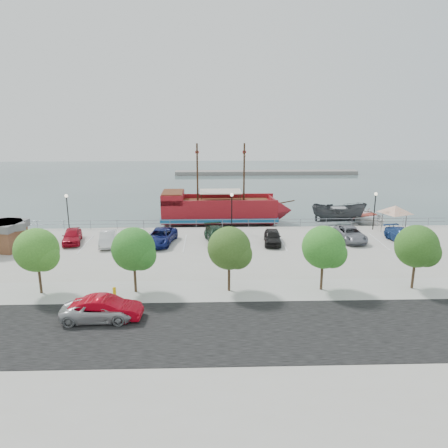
{
  "coord_description": "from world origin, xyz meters",
  "views": [
    {
      "loc": [
        -2.33,
        -40.47,
        13.45
      ],
      "look_at": [
        -1.0,
        2.0,
        2.0
      ],
      "focal_mm": 35.0,
      "sensor_mm": 36.0,
      "label": 1
    }
  ],
  "objects": [
    {
      "name": "dock_east",
      "position": [
        16.56,
        9.2,
        -0.79
      ],
      "size": [
        7.4,
        2.99,
        0.41
      ],
      "primitive_type": "cube",
      "rotation": [
        0.0,
        0.0,
        -0.13
      ],
      "color": "gray",
      "rests_on": "ground"
    },
    {
      "name": "parked_car_f",
      "position": [
        8.72,
        1.43,
        0.69
      ],
      "size": [
        1.95,
        4.31,
        1.37
      ],
      "primitive_type": "imported",
      "rotation": [
        0.0,
        0.0,
        -0.12
      ],
      "color": "silver",
      "rests_on": "land_slab"
    },
    {
      "name": "lamp_post_mid",
      "position": [
        0.0,
        6.5,
        2.94
      ],
      "size": [
        0.36,
        0.36,
        4.28
      ],
      "color": "black",
      "rests_on": "land_slab"
    },
    {
      "name": "parked_car_a",
      "position": [
        -16.48,
        2.55,
        0.74
      ],
      "size": [
        2.55,
        4.59,
        1.48
      ],
      "primitive_type": "imported",
      "rotation": [
        0.0,
        0.0,
        0.19
      ],
      "color": "#A50D1E",
      "rests_on": "land_slab"
    },
    {
      "name": "parked_car_c",
      "position": [
        -7.45,
        1.95,
        0.74
      ],
      "size": [
        3.42,
        5.72,
        1.49
      ],
      "primitive_type": "imported",
      "rotation": [
        0.0,
        0.0,
        -0.19
      ],
      "color": "navy",
      "rests_on": "land_slab"
    },
    {
      "name": "seawall_railing",
      "position": [
        0.0,
        7.8,
        0.53
      ],
      "size": [
        50.0,
        0.06,
        1.0
      ],
      "color": "gray",
      "rests_on": "land_slab"
    },
    {
      "name": "parked_car_b",
      "position": [
        -12.66,
        1.62,
        0.69
      ],
      "size": [
        2.02,
        4.38,
        1.39
      ],
      "primitive_type": "imported",
      "rotation": [
        0.0,
        0.0,
        0.13
      ],
      "color": "silver",
      "rests_on": "land_slab"
    },
    {
      "name": "street_van",
      "position": [
        -9.63,
        -14.32,
        0.67
      ],
      "size": [
        4.9,
        2.35,
        1.35
      ],
      "primitive_type": "imported",
      "rotation": [
        0.0,
        0.0,
        1.6
      ],
      "color": "#A1A3A5",
      "rests_on": "street"
    },
    {
      "name": "shed",
      "position": [
        -22.22,
        0.55,
        1.48
      ],
      "size": [
        4.06,
        4.06,
        2.78
      ],
      "rotation": [
        0.0,
        0.0,
        -0.23
      ],
      "color": "brown",
      "rests_on": "land_slab"
    },
    {
      "name": "parked_car_g",
      "position": [
        12.14,
        2.47,
        0.7
      ],
      "size": [
        2.51,
        5.14,
        1.41
      ],
      "primitive_type": "imported",
      "rotation": [
        0.0,
        0.0,
        0.04
      ],
      "color": "gray",
      "rests_on": "land_slab"
    },
    {
      "name": "dock_mid",
      "position": [
        9.0,
        9.2,
        -0.82
      ],
      "size": [
        6.73,
        3.34,
        0.37
      ],
      "primitive_type": "cube",
      "rotation": [
        0.0,
        0.0,
        0.24
      ],
      "color": "slate",
      "rests_on": "ground"
    },
    {
      "name": "dock_west",
      "position": [
        -15.07,
        9.2,
        -0.79
      ],
      "size": [
        7.52,
        2.63,
        0.42
      ],
      "primitive_type": "cube",
      "rotation": [
        0.0,
        0.0,
        0.07
      ],
      "color": "gray",
      "rests_on": "ground"
    },
    {
      "name": "street",
      "position": [
        0.0,
        -16.0,
        0.01
      ],
      "size": [
        100.0,
        8.0,
        0.04
      ],
      "primitive_type": "cube",
      "color": "black",
      "rests_on": "land_slab"
    },
    {
      "name": "tree_d",
      "position": [
        -0.85,
        -10.07,
        3.3
      ],
      "size": [
        3.3,
        3.2,
        5.0
      ],
      "color": "#473321",
      "rests_on": "sidewalk"
    },
    {
      "name": "tree_c",
      "position": [
        -7.85,
        -10.07,
        3.3
      ],
      "size": [
        3.3,
        3.2,
        5.0
      ],
      "color": "#473321",
      "rests_on": "sidewalk"
    },
    {
      "name": "fire_hydrant",
      "position": [
        -9.41,
        -10.8,
        0.42
      ],
      "size": [
        0.27,
        0.27,
        0.77
      ],
      "rotation": [
        0.0,
        0.0,
        -0.22
      ],
      "color": "#EFB20A",
      "rests_on": "sidewalk"
    },
    {
      "name": "canopy_tent",
      "position": [
        18.12,
        5.97,
        2.88
      ],
      "size": [
        5.25,
        5.25,
        3.31
      ],
      "rotation": [
        0.0,
        0.0,
        -0.42
      ],
      "color": "slate",
      "rests_on": "land_slab"
    },
    {
      "name": "patrol_boat",
      "position": [
        13.72,
        12.18,
        0.3
      ],
      "size": [
        7.01,
        3.49,
        2.6
      ],
      "primitive_type": "imported",
      "rotation": [
        0.0,
        0.0,
        1.42
      ],
      "color": "#3C3F43",
      "rests_on": "ground"
    },
    {
      "name": "tree_e",
      "position": [
        6.15,
        -10.07,
        3.3
      ],
      "size": [
        3.3,
        3.2,
        5.0
      ],
      "color": "#473321",
      "rests_on": "sidewalk"
    },
    {
      "name": "lamp_post_right",
      "position": [
        16.0,
        6.5,
        2.94
      ],
      "size": [
        0.36,
        0.36,
        4.28
      ],
      "color": "black",
      "rests_on": "land_slab"
    },
    {
      "name": "parked_car_e",
      "position": [
        3.89,
        1.61,
        0.71
      ],
      "size": [
        2.06,
        4.31,
        1.42
      ],
      "primitive_type": "imported",
      "rotation": [
        0.0,
        0.0,
        -0.09
      ],
      "color": "black",
      "rests_on": "land_slab"
    },
    {
      "name": "far_shore",
      "position": [
        10.0,
        55.0,
        -0.6
      ],
      "size": [
        40.0,
        3.0,
        0.8
      ],
      "primitive_type": "cube",
      "color": "gray",
      "rests_on": "ground"
    },
    {
      "name": "land_slab",
      "position": [
        0.0,
        -21.0,
        -0.6
      ],
      "size": [
        100.0,
        58.0,
        1.2
      ],
      "primitive_type": "cube",
      "color": "#A8A499",
      "rests_on": "ground"
    },
    {
      "name": "sidewalk",
      "position": [
        0.0,
        -10.0,
        0.01
      ],
      "size": [
        100.0,
        4.0,
        0.05
      ],
      "primitive_type": "cube",
      "color": "#A8A8A4",
      "rests_on": "land_slab"
    },
    {
      "name": "tree_b",
      "position": [
        -14.85,
        -10.07,
        3.3
      ],
      "size": [
        3.3,
        3.2,
        5.0
      ],
      "color": "#473321",
      "rests_on": "sidewalk"
    },
    {
      "name": "parked_car_d",
      "position": [
        -1.67,
        2.25,
        0.76
      ],
      "size": [
        3.09,
        5.55,
        1.52
      ],
      "primitive_type": "imported",
      "rotation": [
        0.0,
        0.0,
        0.19
      ],
      "color": "black",
      "rests_on": "land_slab"
    },
    {
      "name": "street_sedan",
      "position": [
        -9.19,
        -14.24,
        0.76
      ],
      "size": [
        4.7,
        1.85,
        1.52
      ],
      "primitive_type": "imported",
      "rotation": [
        0.0,
        0.0,
        1.52
      ],
      "color": "#B20515",
      "rests_on": "street"
    },
    {
      "name": "parked_car_h",
      "position": [
        17.27,
        1.66,
        0.7
      ],
      "size": [
        2.69,
        5.05,
        1.39
      ],
      "primitive_type": "imported",
      "rotation": [
        0.0,
        0.0,
        0.16
      ],
      "color": "navy",
      "rests_on": "land_slab"
    },
    {
      "name": "lamp_post_left",
      "position": [
        -18.0,
        6.5,
        2.94
      ],
      "size": [
        0.36,
        0.36,
        4.28
      ],
      "color": "black",
      "rests_on": "land_slab"
    },
    {
      "name": "pirate_ship",
      "position": [
        -0.06,
        13.29,
        0.78
      ],
      "size": [
        16.84,
        4.79,
        10.6
      ],
      "rotation": [
        0.0,
        0.0,
        0.0
      ],
      "color": "maroon",
      "rests_on": "ground"
    },
    {
      "name": "speedboat",
      "position": [
        16.9,
        12.78,
        -0.16
      ],
      "size": [
        8.17,
        9.57,
        1.68
      ],
      "primitive_type": "imported",
      "rotation": [
        0.0,
        0.0,
        0.34
      ],
      "color": "white",
      "rests_on": "ground"
    },
    {
      "name": "ground",
      "position": [
        0.0,
        0.0,
        -1.0
      ],
      "size": [
        160.0,
        160.0,
        0.0
      ],
      "primitive_type": "plane",
      "color": "#3B494A"
    },
    {
      "name": "tree_f",
      "position": [
        13.15,
        -10.07,
        3.3
      ],
      "size": [
        3.3,
        3.2,
        5.0
      ],
      "color": "#473321",
      "rests_on": "sidewalk"
    }
  ]
}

